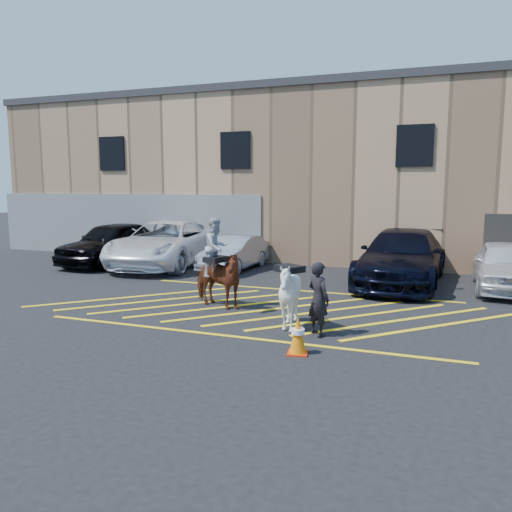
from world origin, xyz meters
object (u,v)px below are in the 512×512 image
(car_black_suv, at_px, (112,243))
(car_silver_sedan, at_px, (235,253))
(car_blue_suv, at_px, (402,257))
(car_white_suv, at_px, (506,266))
(mounted_bay, at_px, (216,272))
(handler, at_px, (318,299))
(saddled_white, at_px, (289,295))
(traffic_cone, at_px, (298,335))
(car_white_pickup, at_px, (166,244))

(car_black_suv, xyz_separation_m, car_silver_sedan, (5.25, 0.35, -0.23))
(car_black_suv, relative_size, car_blue_suv, 0.84)
(car_black_suv, height_order, car_white_suv, car_black_suv)
(mounted_bay, bearing_deg, handler, -25.83)
(car_silver_sedan, distance_m, car_blue_suv, 6.19)
(car_white_suv, height_order, handler, handler)
(car_blue_suv, bearing_deg, mounted_bay, -126.98)
(car_blue_suv, xyz_separation_m, saddled_white, (-1.96, -6.30, -0.10))
(handler, height_order, saddled_white, handler)
(mounted_bay, height_order, traffic_cone, mounted_bay)
(car_black_suv, bearing_deg, handler, -29.90)
(car_white_pickup, bearing_deg, car_blue_suv, -9.66)
(car_silver_sedan, relative_size, car_blue_suv, 0.64)
(car_blue_suv, bearing_deg, traffic_cone, -96.00)
(car_blue_suv, height_order, car_white_suv, car_blue_suv)
(car_black_suv, xyz_separation_m, car_blue_suv, (11.40, -0.28, 0.01))
(car_blue_suv, relative_size, traffic_cone, 8.24)
(mounted_bay, distance_m, traffic_cone, 4.13)
(car_white_pickup, relative_size, traffic_cone, 8.77)
(car_black_suv, height_order, car_white_pickup, car_white_pickup)
(car_white_suv, bearing_deg, car_white_pickup, 178.80)
(car_blue_suv, xyz_separation_m, handler, (-1.26, -6.49, -0.08))
(car_white_pickup, xyz_separation_m, car_white_suv, (12.14, -0.57, -0.14))
(car_white_suv, height_order, mounted_bay, mounted_bay)
(car_silver_sedan, bearing_deg, saddled_white, -56.22)
(mounted_bay, distance_m, saddled_white, 2.68)
(car_blue_suv, height_order, mounted_bay, mounted_bay)
(car_black_suv, relative_size, car_white_pickup, 0.79)
(car_black_suv, distance_m, car_blue_suv, 11.40)
(car_black_suv, bearing_deg, car_blue_suv, 2.42)
(car_white_pickup, distance_m, car_white_suv, 12.16)
(car_black_suv, xyz_separation_m, traffic_cone, (10.06, -8.09, -0.50))
(car_blue_suv, bearing_deg, car_black_suv, -177.67)
(car_white_suv, xyz_separation_m, mounted_bay, (-7.36, -5.04, 0.20))
(saddled_white, bearing_deg, car_blue_suv, 72.72)
(handler, bearing_deg, saddled_white, 19.42)
(car_white_suv, xyz_separation_m, handler, (-4.30, -6.51, 0.04))
(handler, bearing_deg, mounted_bay, 8.87)
(car_white_pickup, relative_size, saddled_white, 3.48)
(mounted_bay, bearing_deg, car_white_pickup, 130.47)
(car_white_pickup, distance_m, handler, 10.57)
(car_white_suv, height_order, traffic_cone, car_white_suv)
(car_blue_suv, bearing_deg, car_silver_sedan, 177.92)
(car_blue_suv, distance_m, traffic_cone, 7.95)
(car_black_suv, height_order, car_blue_suv, car_blue_suv)
(traffic_cone, bearing_deg, car_white_pickup, 132.68)
(car_silver_sedan, relative_size, handler, 2.44)
(car_blue_suv, relative_size, car_white_suv, 1.36)
(car_white_suv, bearing_deg, car_black_suv, -179.51)
(traffic_cone, bearing_deg, car_silver_sedan, 119.69)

